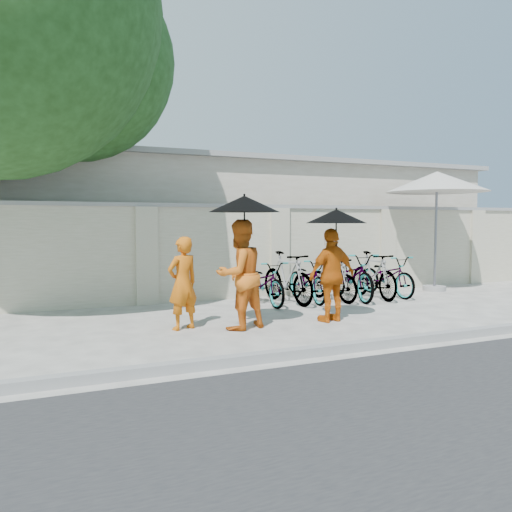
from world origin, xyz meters
name	(u,v)px	position (x,y,z in m)	size (l,w,h in m)	color
ground	(249,330)	(0.00, 0.00, 0.00)	(80.00, 80.00, 0.00)	beige
kerb	(301,353)	(0.00, -1.70, 0.06)	(40.00, 0.16, 0.12)	gray
compound_wall	(236,253)	(1.00, 3.20, 1.00)	(20.00, 0.30, 2.00)	beige
building_behind	(222,225)	(2.00, 7.00, 1.60)	(14.00, 6.00, 3.20)	beige
monk_left	(183,283)	(-0.93, 0.48, 0.73)	(0.53, 0.35, 1.47)	#CA5E0E
monk_center	(240,275)	(-0.10, 0.16, 0.87)	(0.84, 0.66, 1.73)	#D26217
parasol_center	(244,204)	(-0.05, 0.08, 1.97)	(1.11, 1.11, 1.12)	black
monk_right	(332,275)	(1.56, 0.09, 0.79)	(0.93, 0.39, 1.59)	#C4570D
parasol_right	(336,216)	(1.58, 0.01, 1.79)	(1.02, 1.02, 1.00)	black
patio_umbrella	(437,183)	(5.91, 2.36, 2.63)	(3.22, 3.22, 2.91)	gray
bike_0	(264,283)	(1.20, 2.11, 0.45)	(0.60, 1.72, 0.90)	slate
bike_1	(287,278)	(1.71, 2.07, 0.54)	(0.51, 1.79, 1.08)	slate
bike_2	(308,280)	(2.22, 2.12, 0.46)	(0.61, 1.75, 0.92)	slate
bike_3	(332,279)	(2.73, 1.96, 0.48)	(0.45, 1.61, 0.97)	slate
bike_4	(352,276)	(3.24, 1.98, 0.51)	(0.68, 1.95, 1.02)	slate
bike_5	(374,275)	(3.75, 1.90, 0.52)	(0.49, 1.73, 1.04)	slate
bike_6	(387,276)	(4.26, 2.08, 0.46)	(0.62, 1.77, 0.93)	slate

